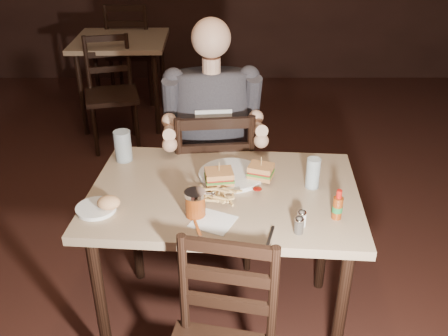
{
  "coord_description": "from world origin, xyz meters",
  "views": [
    {
      "loc": [
        0.18,
        -2.12,
        1.87
      ],
      "look_at": [
        0.18,
        -0.26,
        0.85
      ],
      "focal_mm": 40.0,
      "sensor_mm": 36.0,
      "label": 1
    }
  ],
  "objects_px": {
    "dinner_plate": "(231,176)",
    "side_plate": "(96,209)",
    "hot_sauce": "(338,204)",
    "bg_table": "(121,48)",
    "bg_chair_near": "(112,95)",
    "chair_far": "(213,183)",
    "syrup_dispenser": "(195,204)",
    "diner": "(212,109)",
    "bg_chair_far": "(133,52)",
    "main_table": "(224,207)",
    "glass_right": "(313,173)",
    "glass_left": "(123,146)"
  },
  "relations": [
    {
      "from": "bg_table",
      "to": "side_plate",
      "type": "relative_size",
      "value": 5.2
    },
    {
      "from": "bg_table",
      "to": "glass_left",
      "type": "height_order",
      "value": "glass_left"
    },
    {
      "from": "diner",
      "to": "glass_left",
      "type": "height_order",
      "value": "diner"
    },
    {
      "from": "bg_table",
      "to": "glass_right",
      "type": "height_order",
      "value": "glass_right"
    },
    {
      "from": "bg_chair_far",
      "to": "syrup_dispenser",
      "type": "xyz_separation_m",
      "value": [
        0.8,
        -3.31,
        0.33
      ]
    },
    {
      "from": "bg_table",
      "to": "side_plate",
      "type": "bearing_deg",
      "value": -81.67
    },
    {
      "from": "glass_right",
      "to": "hot_sauce",
      "type": "bearing_deg",
      "value": -76.1
    },
    {
      "from": "bg_table",
      "to": "bg_chair_near",
      "type": "bearing_deg",
      "value": -90.0
    },
    {
      "from": "main_table",
      "to": "glass_left",
      "type": "xyz_separation_m",
      "value": [
        -0.47,
        0.28,
        0.16
      ]
    },
    {
      "from": "main_table",
      "to": "bg_table",
      "type": "xyz_separation_m",
      "value": [
        -0.91,
        2.57,
        -0.0
      ]
    },
    {
      "from": "chair_far",
      "to": "diner",
      "type": "distance_m",
      "value": 0.46
    },
    {
      "from": "diner",
      "to": "hot_sauce",
      "type": "xyz_separation_m",
      "value": [
        0.49,
        -0.73,
        -0.1
      ]
    },
    {
      "from": "bg_chair_near",
      "to": "glass_left",
      "type": "xyz_separation_m",
      "value": [
        0.44,
        -1.74,
        0.4
      ]
    },
    {
      "from": "chair_far",
      "to": "hot_sauce",
      "type": "bearing_deg",
      "value": 117.29
    },
    {
      "from": "syrup_dispenser",
      "to": "diner",
      "type": "bearing_deg",
      "value": 90.15
    },
    {
      "from": "glass_left",
      "to": "syrup_dispenser",
      "type": "distance_m",
      "value": 0.59
    },
    {
      "from": "chair_far",
      "to": "syrup_dispenser",
      "type": "height_order",
      "value": "chair_far"
    },
    {
      "from": "chair_far",
      "to": "glass_right",
      "type": "distance_m",
      "value": 0.78
    },
    {
      "from": "hot_sauce",
      "to": "bg_table",
      "type": "bearing_deg",
      "value": 115.8
    },
    {
      "from": "dinner_plate",
      "to": "glass_left",
      "type": "bearing_deg",
      "value": 161.75
    },
    {
      "from": "dinner_plate",
      "to": "glass_left",
      "type": "height_order",
      "value": "glass_left"
    },
    {
      "from": "diner",
      "to": "glass_right",
      "type": "distance_m",
      "value": 0.66
    },
    {
      "from": "dinner_plate",
      "to": "glass_right",
      "type": "xyz_separation_m",
      "value": [
        0.34,
        -0.08,
        0.06
      ]
    },
    {
      "from": "chair_far",
      "to": "hot_sauce",
      "type": "height_order",
      "value": "chair_far"
    },
    {
      "from": "glass_right",
      "to": "hot_sauce",
      "type": "distance_m",
      "value": 0.24
    },
    {
      "from": "bg_chair_near",
      "to": "side_plate",
      "type": "height_order",
      "value": "bg_chair_near"
    },
    {
      "from": "glass_left",
      "to": "glass_right",
      "type": "relative_size",
      "value": 1.09
    },
    {
      "from": "syrup_dispenser",
      "to": "glass_left",
      "type": "bearing_deg",
      "value": 132.26
    },
    {
      "from": "chair_far",
      "to": "bg_chair_far",
      "type": "bearing_deg",
      "value": -77.19
    },
    {
      "from": "bg_table",
      "to": "syrup_dispenser",
      "type": "bearing_deg",
      "value": -73.91
    },
    {
      "from": "syrup_dispenser",
      "to": "side_plate",
      "type": "height_order",
      "value": "syrup_dispenser"
    },
    {
      "from": "main_table",
      "to": "bg_chair_near",
      "type": "bearing_deg",
      "value": 114.19
    },
    {
      "from": "main_table",
      "to": "bg_table",
      "type": "bearing_deg",
      "value": 109.45
    },
    {
      "from": "side_plate",
      "to": "main_table",
      "type": "bearing_deg",
      "value": 16.98
    },
    {
      "from": "chair_far",
      "to": "dinner_plate",
      "type": "bearing_deg",
      "value": 96.27
    },
    {
      "from": "glass_right",
      "to": "side_plate",
      "type": "distance_m",
      "value": 0.91
    },
    {
      "from": "dinner_plate",
      "to": "side_plate",
      "type": "bearing_deg",
      "value": -153.84
    },
    {
      "from": "bg_chair_near",
      "to": "hot_sauce",
      "type": "distance_m",
      "value": 2.63
    },
    {
      "from": "bg_chair_far",
      "to": "dinner_plate",
      "type": "relative_size",
      "value": 3.53
    },
    {
      "from": "side_plate",
      "to": "dinner_plate",
      "type": "bearing_deg",
      "value": 26.16
    },
    {
      "from": "main_table",
      "to": "side_plate",
      "type": "distance_m",
      "value": 0.54
    },
    {
      "from": "chair_far",
      "to": "bg_chair_near",
      "type": "bearing_deg",
      "value": -65.36
    },
    {
      "from": "bg_chair_far",
      "to": "bg_chair_near",
      "type": "distance_m",
      "value": 1.1
    },
    {
      "from": "chair_far",
      "to": "bg_chair_far",
      "type": "relative_size",
      "value": 0.96
    },
    {
      "from": "bg_table",
      "to": "dinner_plate",
      "type": "height_order",
      "value": "dinner_plate"
    },
    {
      "from": "bg_chair_near",
      "to": "dinner_plate",
      "type": "height_order",
      "value": "bg_chair_near"
    },
    {
      "from": "bg_table",
      "to": "chair_far",
      "type": "relative_size",
      "value": 0.86
    },
    {
      "from": "chair_far",
      "to": "side_plate",
      "type": "height_order",
      "value": "chair_far"
    },
    {
      "from": "dinner_plate",
      "to": "hot_sauce",
      "type": "relative_size",
      "value": 2.25
    },
    {
      "from": "side_plate",
      "to": "glass_left",
      "type": "bearing_deg",
      "value": 85.18
    }
  ]
}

